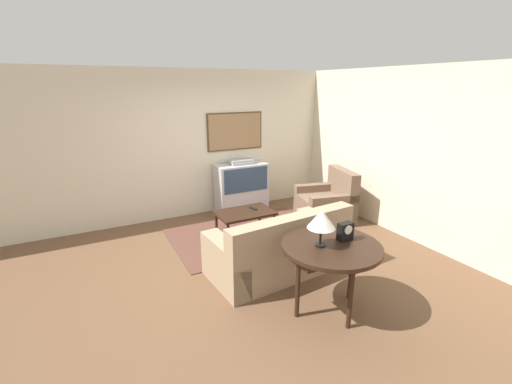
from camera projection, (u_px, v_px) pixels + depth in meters
name	position (u px, v px, depth m)	size (l,w,h in m)	color
ground_plane	(250.00, 257.00, 5.00)	(12.00, 12.00, 0.00)	brown
wall_back	(200.00, 144.00, 6.41)	(12.00, 0.10, 2.70)	beige
wall_right	(389.00, 151.00, 5.75)	(0.06, 12.00, 2.70)	beige
area_rug	(248.00, 234.00, 5.78)	(2.52, 1.67, 0.01)	brown
tv	(241.00, 187.00, 6.72)	(1.00, 0.45, 1.05)	#B7B7BC
couch	(280.00, 250.00, 4.55)	(1.89, 1.04, 0.88)	#9E8466
armchair	(327.00, 204.00, 6.31)	(1.06, 1.08, 0.95)	brown
coffee_table	(245.00, 214.00, 5.53)	(0.90, 0.60, 0.46)	black
console_table	(331.00, 251.00, 3.63)	(1.06, 1.06, 0.80)	black
table_lamp	(322.00, 220.00, 3.48)	(0.29, 0.29, 0.40)	black
mantel_clock	(345.00, 231.00, 3.69)	(0.17, 0.10, 0.20)	black
remote	(253.00, 209.00, 5.63)	(0.08, 0.17, 0.02)	black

